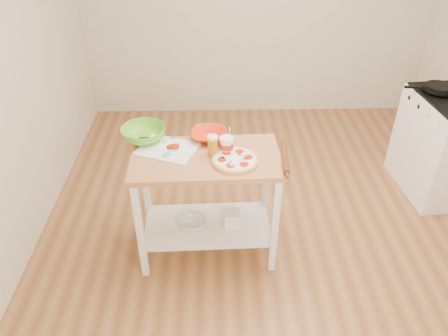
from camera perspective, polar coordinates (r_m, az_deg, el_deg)
name	(u,v)px	position (r m, az deg, el deg)	size (l,w,h in m)	color
room_shell	(288,83)	(3.08, 8.33, 10.88)	(4.04, 4.54, 2.74)	#955F37
prep_island	(206,186)	(3.22, -2.30, -2.30)	(1.07, 0.61, 0.90)	#B67A4A
skillet	(439,88)	(4.32, 26.22, 9.34)	(0.44, 0.28, 0.03)	black
pizza	(235,160)	(3.00, 1.49, 1.08)	(0.33, 0.33, 0.05)	#E2AD60
cutting_board	(168,148)	(3.17, -7.39, 2.58)	(0.48, 0.43, 0.04)	white
spatula	(170,152)	(3.10, -7.08, 2.07)	(0.11, 0.13, 0.01)	#3ECEA9
knife	(152,138)	(3.28, -9.36, 3.84)	(0.27, 0.04, 0.01)	silver
orange_bowl	(209,135)	(3.25, -1.99, 4.30)	(0.26, 0.26, 0.06)	red
green_bowl	(143,134)	(3.29, -10.48, 4.43)	(0.33, 0.33, 0.10)	#62B826
beer_pint	(213,145)	(3.04, -1.49, 2.96)	(0.08, 0.08, 0.15)	#AE7314
yogurt_tub	(226,145)	(3.08, 0.32, 3.02)	(0.10, 0.10, 0.22)	white
rolling_pin	(285,157)	(3.05, 7.97, 1.41)	(0.04, 0.04, 0.38)	#603216
shelf_glass_bowl	(193,222)	(3.43, -4.11, -7.10)	(0.22, 0.22, 0.07)	silver
shelf_bin	(232,218)	(3.42, 1.04, -6.57)	(0.12, 0.12, 0.12)	white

